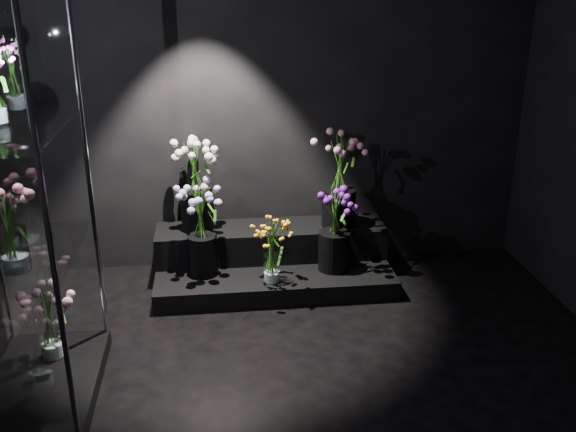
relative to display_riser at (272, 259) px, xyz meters
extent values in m
plane|color=black|center=(0.15, -1.63, -0.17)|extent=(4.00, 4.00, 0.00)
plane|color=black|center=(0.15, 0.37, 1.23)|extent=(4.00, 0.00, 4.00)
cube|color=black|center=(0.00, -0.09, -0.09)|extent=(1.86, 0.83, 0.16)
cube|color=black|center=(0.00, 0.11, 0.11)|extent=(1.86, 0.41, 0.26)
cube|color=black|center=(-1.50, -1.37, -0.12)|extent=(0.64, 1.07, 0.11)
cube|color=white|center=(-1.50, -1.37, 0.74)|extent=(0.58, 1.01, 0.01)
cube|color=white|center=(-1.50, -1.37, 1.44)|extent=(0.58, 1.01, 0.01)
cylinder|color=white|center=(-0.04, -0.35, 0.09)|extent=(0.13, 0.13, 0.22)
cylinder|color=black|center=(-0.55, -0.16, 0.14)|extent=(0.23, 0.23, 0.32)
cylinder|color=black|center=(0.47, -0.20, 0.14)|extent=(0.25, 0.25, 0.31)
cylinder|color=black|center=(-0.59, 0.12, 0.41)|extent=(0.25, 0.25, 0.33)
cylinder|color=black|center=(0.55, 0.07, 0.40)|extent=(0.27, 0.27, 0.31)
cylinder|color=white|center=(-1.47, -1.56, 0.86)|extent=(0.14, 0.14, 0.24)
cylinder|color=white|center=(-1.49, -1.13, 0.06)|extent=(0.14, 0.14, 0.26)
camera|label=1|loc=(-0.43, -4.71, 2.22)|focal=40.00mm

